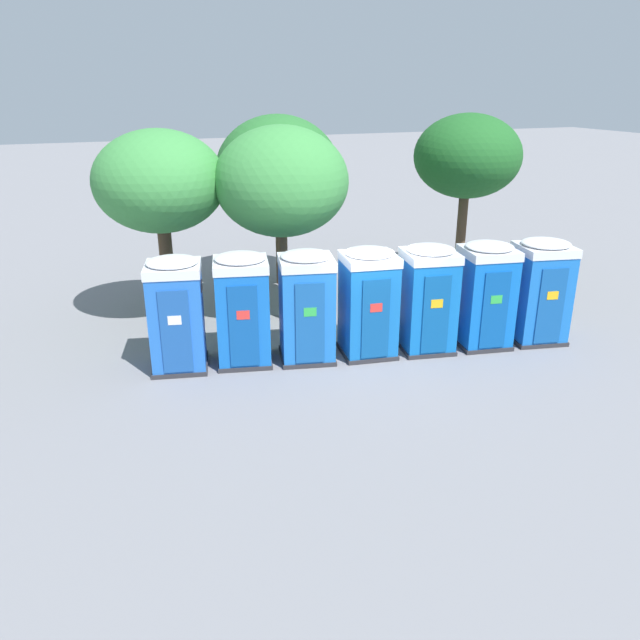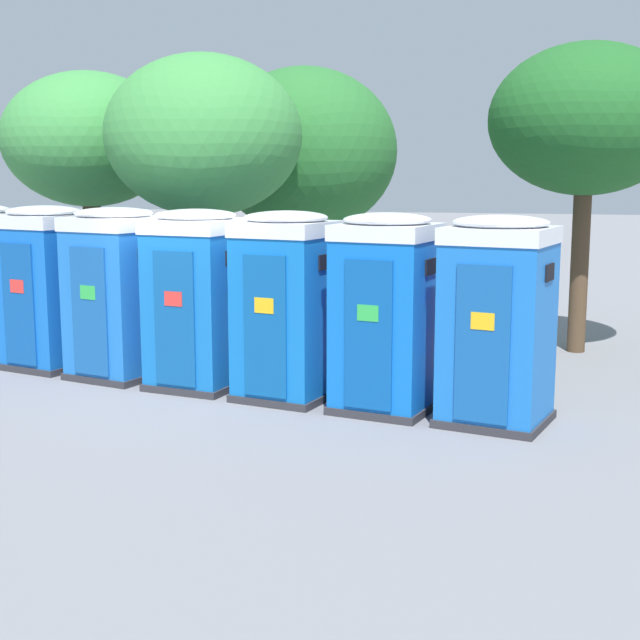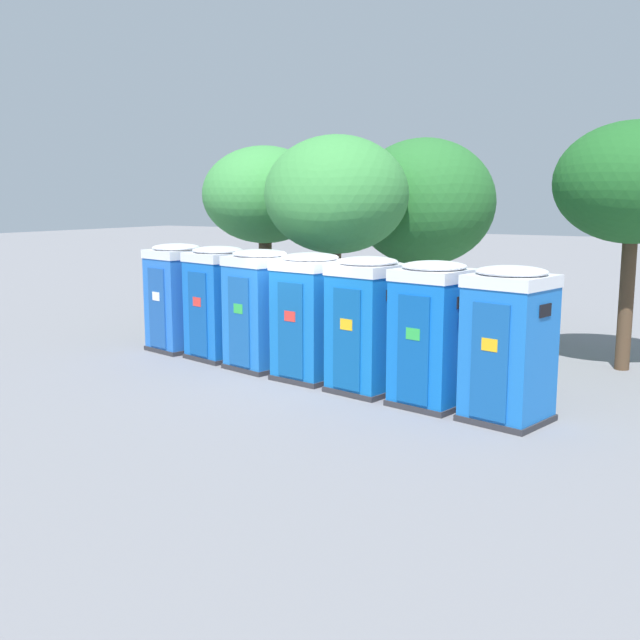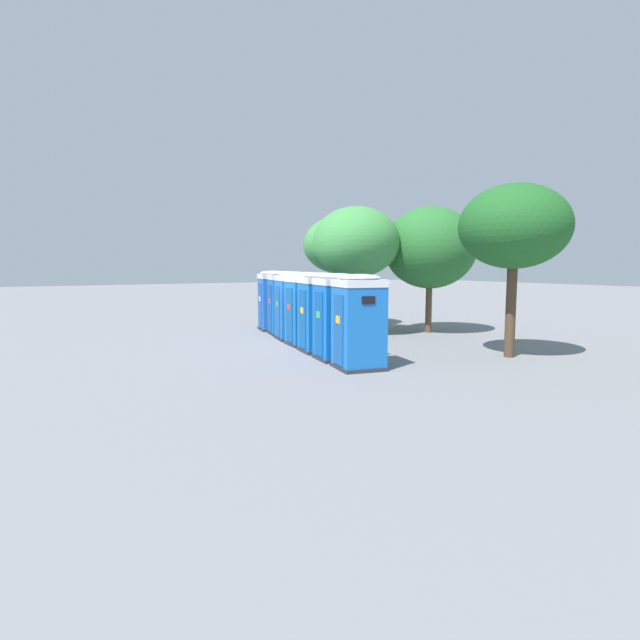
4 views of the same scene
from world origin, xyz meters
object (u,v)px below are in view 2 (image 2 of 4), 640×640
object	(u,v)px
portapotty_1	(47,286)
portapotty_2	(116,292)
portapotty_5	(386,312)
street_tree_0	(305,151)
street_tree_1	(204,136)
street_tree_3	(586,121)
street_tree_2	(89,141)
portapotty_3	(197,298)
portapotty_4	(286,305)
portapotty_6	(498,320)

from	to	relation	value
portapotty_1	portapotty_2	size ratio (longest dim) A/B	1.00
portapotty_5	street_tree_0	distance (m)	7.48
street_tree_1	street_tree_3	bearing A→B (deg)	11.54
street_tree_2	portapotty_1	bearing A→B (deg)	-71.38
portapotty_5	street_tree_3	xyz separation A→B (m)	(2.36, 4.69, 2.60)
portapotty_3	portapotty_4	distance (m)	1.44
street_tree_3	portapotty_1	bearing A→B (deg)	-155.79
street_tree_0	street_tree_3	size ratio (longest dim) A/B	1.00
portapotty_2	portapotty_5	distance (m)	4.31
portapotty_1	portapotty_6	size ratio (longest dim) A/B	1.00
portapotty_2	street_tree_2	world-z (taller)	street_tree_2
portapotty_5	street_tree_3	distance (m)	5.86
portapotty_2	portapotty_3	bearing A→B (deg)	-10.32
street_tree_1	portapotty_6	bearing A→B (deg)	-34.19
portapotty_4	street_tree_1	size ratio (longest dim) A/B	0.50
portapotty_5	street_tree_1	world-z (taller)	street_tree_1
portapotty_6	street_tree_1	bearing A→B (deg)	145.81
portapotty_2	portapotty_3	distance (m)	1.44
portapotty_4	street_tree_0	size ratio (longest dim) A/B	0.49
portapotty_2	portapotty_5	bearing A→B (deg)	-10.04
portapotty_3	portapotty_4	size ratio (longest dim) A/B	1.00
street_tree_1	street_tree_2	xyz separation A→B (m)	(-2.86, 1.10, -0.01)
portapotty_4	portapotty_2	bearing A→B (deg)	169.76
portapotty_3	portapotty_2	bearing A→B (deg)	169.68
street_tree_0	street_tree_1	world-z (taller)	street_tree_0
portapotty_2	portapotty_6	world-z (taller)	same
portapotty_4	portapotty_1	bearing A→B (deg)	168.60
portapotty_5	street_tree_0	size ratio (longest dim) A/B	0.49
street_tree_1	street_tree_0	bearing A→B (deg)	74.12
portapotty_3	street_tree_2	xyz separation A→B (m)	(-3.96, 4.01, 2.37)
portapotty_4	portapotty_5	size ratio (longest dim) A/B	1.00
portapotty_2	street_tree_2	distance (m)	5.11
portapotty_4	street_tree_2	world-z (taller)	street_tree_2
portapotty_2	portapotty_6	bearing A→B (deg)	-9.86
portapotty_5	street_tree_0	xyz separation A→B (m)	(-3.07, 6.47, 2.19)
street_tree_3	portapotty_3	bearing A→B (deg)	-141.04
street_tree_1	street_tree_2	world-z (taller)	street_tree_1
portapotty_5	portapotty_2	bearing A→B (deg)	169.96
portapotty_5	portapotty_4	bearing A→B (deg)	170.35
portapotty_1	street_tree_0	distance (m)	6.35
portapotty_3	street_tree_2	world-z (taller)	street_tree_2
street_tree_1	street_tree_2	distance (m)	3.06
portapotty_4	street_tree_3	distance (m)	6.39
street_tree_1	street_tree_3	world-z (taller)	street_tree_3
portapotty_1	portapotty_4	xyz separation A→B (m)	(4.23, -0.85, 0.00)
portapotty_1	portapotty_2	world-z (taller)	same
street_tree_0	street_tree_2	world-z (taller)	street_tree_0
street_tree_3	street_tree_0	bearing A→B (deg)	161.88
portapotty_6	street_tree_2	world-z (taller)	street_tree_2
portapotty_6	street_tree_3	bearing A→B (deg)	79.21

